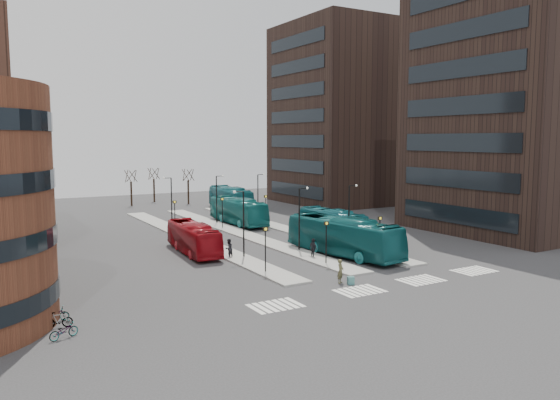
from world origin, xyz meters
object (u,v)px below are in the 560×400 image
traveller (340,271)px  commuter_c (308,242)px  bicycle_mid (58,320)px  bicycle_far (55,314)px  teal_bus_b (238,211)px  commuter_b (313,248)px  commuter_a (229,248)px  teal_bus_c (332,222)px  teal_bus_d (230,199)px  bicycle_near (64,331)px  red_bus (193,238)px  teal_bus_a (343,236)px  suitcase (351,281)px

traveller → commuter_c: traveller is taller
bicycle_mid → bicycle_far: bicycle_mid is taller
traveller → commuter_c: size_ratio=1.12×
teal_bus_b → commuter_b: teal_bus_b is taller
commuter_a → teal_bus_c: bearing=174.3°
teal_bus_c → traveller: 20.86m
bicycle_mid → commuter_c: bearing=-53.9°
bicycle_mid → bicycle_far: (0.00, 1.42, -0.05)m
teal_bus_b → teal_bus_d: bearing=69.6°
commuter_c → bicycle_far: 26.68m
bicycle_near → traveller: bearing=-105.7°
teal_bus_c → traveller: size_ratio=5.80×
commuter_a → bicycle_far: commuter_a is taller
red_bus → teal_bus_a: 14.30m
teal_bus_a → bicycle_far: size_ratio=7.85×
teal_bus_b → bicycle_far: teal_bus_b is taller
teal_bus_d → commuter_c: 31.58m
teal_bus_b → commuter_a: teal_bus_b is taller
red_bus → traveller: red_bus is taller
commuter_a → commuter_c: (8.33, -0.61, -0.07)m
teal_bus_d → bicycle_mid: size_ratio=8.14×
traveller → bicycle_far: 20.13m
bicycle_far → teal_bus_a: bearing=-58.5°
bicycle_near → teal_bus_a: bearing=-90.6°
commuter_c → commuter_a: bearing=-69.8°
teal_bus_d → bicycle_near: teal_bus_d is taller
commuter_a → teal_bus_a: bearing=131.7°
teal_bus_c → bicycle_far: teal_bus_c is taller
teal_bus_a → bicycle_near: 27.92m
teal_bus_a → commuter_a: (-9.78, 4.39, -0.91)m
teal_bus_c → teal_bus_d: size_ratio=0.82×
teal_bus_a → bicycle_near: (-26.17, -9.63, -1.37)m
commuter_a → bicycle_mid: 20.37m
suitcase → teal_bus_b: (5.46, 30.87, 1.37)m
red_bus → teal_bus_c: bearing=8.7°
suitcase → bicycle_near: size_ratio=0.36×
traveller → bicycle_near: 20.15m
teal_bus_a → bicycle_far: (-26.17, -6.27, -1.37)m
traveller → commuter_a: bearing=72.4°
teal_bus_d → commuter_a: size_ratio=7.28×
suitcase → red_bus: 17.82m
red_bus → teal_bus_c: teal_bus_c is taller
teal_bus_d → suitcase: bearing=-96.6°
red_bus → bicycle_mid: 21.41m
teal_bus_a → teal_bus_d: bearing=74.9°
suitcase → commuter_a: size_ratio=0.34×
commuter_b → commuter_c: bearing=-27.0°
teal_bus_a → traveller: (-6.11, -7.85, -0.89)m
teal_bus_b → red_bus: bearing=-128.9°
teal_bus_d → bicycle_far: teal_bus_d is taller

